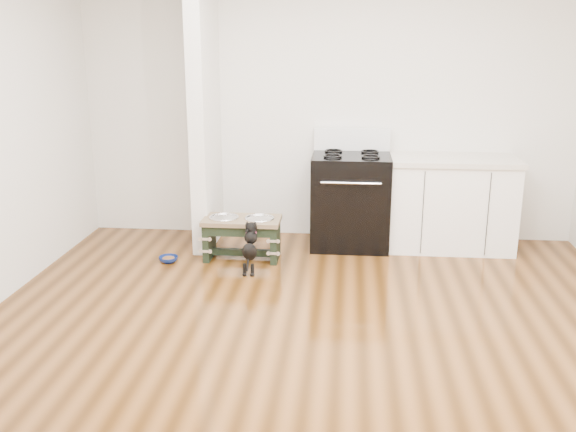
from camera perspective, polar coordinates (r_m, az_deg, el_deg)
The scene contains 8 objects.
ground at distance 4.53m, azimuth 2.13°, elevation -11.13°, with size 5.00×5.00×0.00m, color #3E230B.
room_shell at distance 4.06m, azimuth 2.36°, elevation 9.71°, with size 5.00×5.00×5.00m.
partition_wall at distance 6.32m, azimuth -7.41°, elevation 9.36°, with size 0.15×0.80×2.70m, color silver.
oven_range at distance 6.38m, azimuth 5.57°, elevation 1.52°, with size 0.76×0.69×1.14m.
cabinet_run at distance 6.49m, azimuth 14.25°, elevation 1.10°, with size 1.24×0.64×0.91m.
dog_feeder at distance 6.03m, azimuth -4.13°, elevation -1.26°, with size 0.72×0.39×0.41m.
puppy at distance 5.71m, azimuth -3.39°, elevation -2.67°, with size 0.13×0.37×0.44m.
floor_bowl at distance 6.10m, azimuth -10.58°, elevation -3.80°, with size 0.20×0.20×0.06m.
Camera 1 is at (0.22, -4.03, 2.06)m, focal length 40.00 mm.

